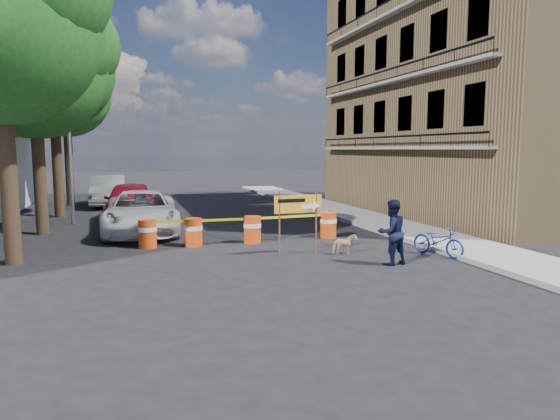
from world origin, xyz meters
TOP-DOWN VIEW (x-y plane):
  - ground at (0.00, 0.00)m, footprint 120.00×120.00m
  - sidewalk_east at (6.20, 6.00)m, footprint 2.40×40.00m
  - apartment_building at (12.00, 8.00)m, footprint 8.00×16.00m
  - tree_near at (-6.73, 2.00)m, footprint 5.46×5.20m
  - tree_mid_a at (-6.74, 7.00)m, footprint 5.25×5.00m
  - tree_mid_b at (-6.73, 12.00)m, footprint 5.67×5.40m
  - tree_far at (-6.74, 17.00)m, footprint 5.04×4.80m
  - streetlamp at (-5.93, 9.50)m, footprint 1.25×0.18m
  - barrel_far_left at (-3.24, 3.24)m, footprint 0.58×0.58m
  - barrel_mid_left at (-1.82, 3.07)m, footprint 0.58×0.58m
  - barrel_mid_right at (0.11, 3.04)m, footprint 0.58×0.58m
  - barrel_far_right at (2.89, 3.23)m, footprint 0.58×0.58m
  - detour_sign at (1.12, 0.81)m, footprint 1.46×0.28m
  - pedestrian at (2.92, -1.07)m, footprint 0.95×0.80m
  - bicycle at (4.80, -0.48)m, footprint 0.87×1.04m
  - dog at (2.26, 0.48)m, footprint 0.74×0.39m
  - suv_white at (-3.34, 6.18)m, footprint 2.80×5.73m
  - sedan_red at (-3.69, 9.66)m, footprint 2.33×5.11m
  - sedan_silver at (-4.80, 16.18)m, footprint 1.78×5.06m

SIDE VIEW (x-z plane):
  - ground at x=0.00m, z-range 0.00..0.00m
  - sidewalk_east at x=6.20m, z-range 0.00..0.15m
  - dog at x=2.26m, z-range 0.00..0.61m
  - barrel_far_left at x=-3.24m, z-range 0.02..0.92m
  - barrel_mid_left at x=-1.82m, z-range 0.02..0.92m
  - barrel_mid_right at x=0.11m, z-range 0.02..0.92m
  - barrel_far_right at x=2.89m, z-range 0.02..0.92m
  - suv_white at x=-3.34m, z-range 0.00..1.57m
  - sedan_silver at x=-4.80m, z-range 0.00..1.67m
  - bicycle at x=4.80m, z-range 0.00..1.69m
  - sedan_red at x=-3.69m, z-range 0.00..1.70m
  - pedestrian at x=2.92m, z-range 0.00..1.76m
  - detour_sign at x=1.12m, z-range 0.44..2.32m
  - streetlamp at x=-5.93m, z-range 0.38..8.38m
  - apartment_building at x=12.00m, z-range 0.00..12.00m
  - tree_mid_a at x=-6.74m, z-range 1.67..10.34m
  - tree_far at x=-6.74m, z-range 1.80..10.64m
  - tree_near at x=-6.73m, z-range 1.79..10.94m
  - tree_mid_b at x=-6.73m, z-range 1.90..11.53m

